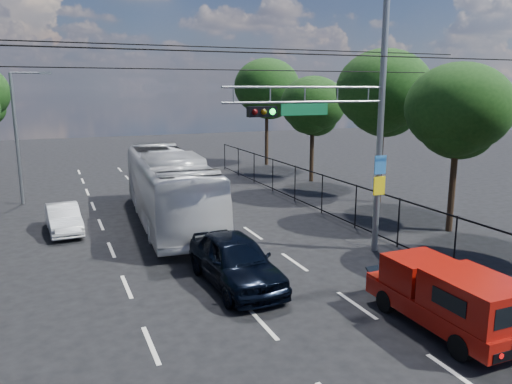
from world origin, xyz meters
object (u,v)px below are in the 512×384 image
signal_mast (353,116)px  white_van (64,219)px  red_pickup (447,296)px  navy_hatchback (235,260)px  white_bus (169,188)px

signal_mast → white_van: signal_mast is taller
red_pickup → white_van: 16.16m
signal_mast → navy_hatchback: 6.77m
signal_mast → red_pickup: (-0.99, -6.13, -4.31)m
red_pickup → white_bus: white_bus is taller
signal_mast → navy_hatchback: (-5.00, -1.16, -4.42)m
navy_hatchback → white_bus: white_bus is taller
red_pickup → white_bus: 14.03m
red_pickup → navy_hatchback: 6.39m
red_pickup → white_bus: bearing=107.4°
white_bus → white_van: 4.82m
red_pickup → navy_hatchback: red_pickup is taller
signal_mast → red_pickup: 7.56m
navy_hatchback → white_van: size_ratio=1.30×
red_pickup → white_bus: size_ratio=0.40×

